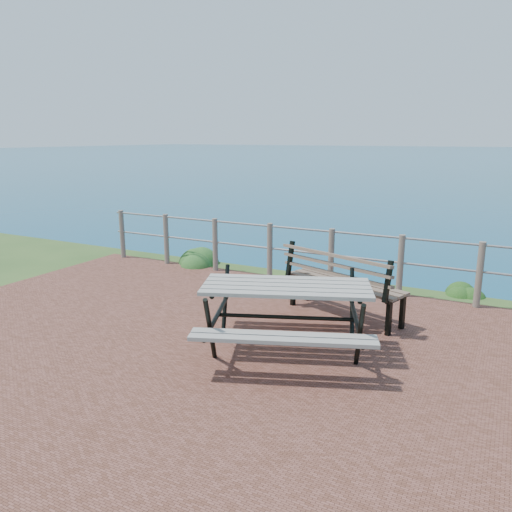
{
  "coord_description": "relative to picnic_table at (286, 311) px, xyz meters",
  "views": [
    {
      "loc": [
        2.65,
        -4.48,
        2.51
      ],
      "look_at": [
        -0.74,
        2.04,
        0.75
      ],
      "focal_mm": 35.0,
      "sensor_mm": 36.0,
      "label": 1
    }
  ],
  "objects": [
    {
      "name": "ground",
      "position": [
        -0.4,
        -0.6,
        -0.52
      ],
      "size": [
        10.0,
        7.0,
        0.12
      ],
      "primitive_type": "cube",
      "color": "brown",
      "rests_on": "ground"
    },
    {
      "name": "safety_railing",
      "position": [
        -0.4,
        2.75,
        0.05
      ],
      "size": [
        9.4,
        0.1,
        1.0
      ],
      "color": "#6B5B4C",
      "rests_on": "ground"
    },
    {
      "name": "picnic_table",
      "position": [
        0.0,
        0.0,
        0.0
      ],
      "size": [
        2.1,
        1.59,
        0.82
      ],
      "rotation": [
        0.0,
        0.0,
        0.37
      ],
      "color": "gray",
      "rests_on": "ground"
    },
    {
      "name": "park_bench",
      "position": [
        0.25,
        1.46,
        0.14
      ],
      "size": [
        1.83,
        0.99,
        1.0
      ],
      "rotation": [
        0.0,
        0.0,
        -0.33
      ],
      "color": "brown",
      "rests_on": "ground"
    },
    {
      "name": "shrub_lip_west",
      "position": [
        -3.45,
        3.07,
        -0.52
      ],
      "size": [
        0.83,
        0.83,
        0.59
      ],
      "primitive_type": "ellipsoid",
      "color": "#23541F",
      "rests_on": "ground"
    },
    {
      "name": "shrub_lip_east",
      "position": [
        1.72,
        3.4,
        -0.52
      ],
      "size": [
        0.7,
        0.7,
        0.41
      ],
      "primitive_type": "ellipsoid",
      "color": "#194314",
      "rests_on": "ground"
    }
  ]
}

